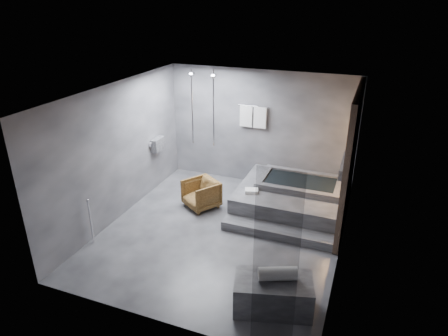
% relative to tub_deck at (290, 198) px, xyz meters
% --- Properties ---
extents(room, '(5.00, 5.04, 2.82)m').
position_rel_tub_deck_xyz_m(room, '(-0.65, -1.21, 1.48)').
color(room, '#313133').
rests_on(room, ground).
extents(tub_deck, '(2.20, 2.00, 0.50)m').
position_rel_tub_deck_xyz_m(tub_deck, '(0.00, 0.00, 0.00)').
color(tub_deck, '#363639').
rests_on(tub_deck, ground).
extents(tub_step, '(2.20, 0.36, 0.18)m').
position_rel_tub_deck_xyz_m(tub_step, '(0.00, -1.18, -0.16)').
color(tub_step, '#363639').
rests_on(tub_step, ground).
extents(concrete_bench, '(1.27, 0.91, 0.52)m').
position_rel_tub_deck_xyz_m(concrete_bench, '(0.42, -3.10, 0.01)').
color(concrete_bench, '#2D2E30').
rests_on(concrete_bench, ground).
extents(driftwood_chair, '(0.94, 0.94, 0.63)m').
position_rel_tub_deck_xyz_m(driftwood_chair, '(-1.86, -0.62, 0.06)').
color(driftwood_chair, '#3F280F').
rests_on(driftwood_chair, ground).
extents(rolled_towel, '(0.60, 0.41, 0.20)m').
position_rel_tub_deck_xyz_m(rolled_towel, '(0.46, -3.06, 0.37)').
color(rolled_towel, silver).
rests_on(rolled_towel, concrete_bench).
extents(deck_towel, '(0.32, 0.27, 0.07)m').
position_rel_tub_deck_xyz_m(deck_towel, '(-0.74, -0.51, 0.29)').
color(deck_towel, white).
rests_on(deck_towel, tub_deck).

